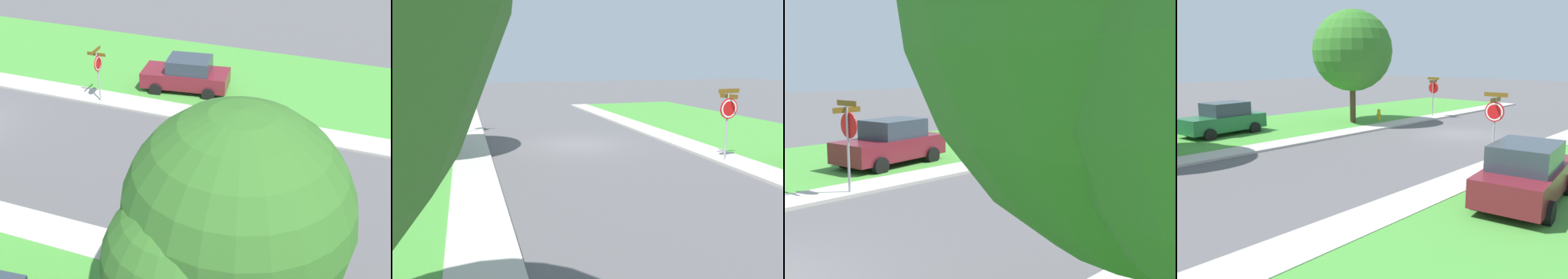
{
  "view_description": "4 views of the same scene",
  "coord_description": "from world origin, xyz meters",
  "views": [
    {
      "loc": [
        15.95,
        17.36,
        11.91
      ],
      "look_at": [
        -0.44,
        11.24,
        1.4
      ],
      "focal_mm": 49.34,
      "sensor_mm": 36.0,
      "label": 1
    },
    {
      "loc": [
        4.86,
        16.8,
        3.7
      ],
      "look_at": [
        1.36,
        5.78,
        1.4
      ],
      "focal_mm": 35.63,
      "sensor_mm": 36.0,
      "label": 2
    },
    {
      "loc": [
        8.53,
        -2.82,
        3.76
      ],
      "look_at": [
        -2.78,
        8.72,
        1.4
      ],
      "focal_mm": 46.84,
      "sensor_mm": 36.0,
      "label": 3
    },
    {
      "loc": [
        -11.37,
        19.17,
        3.99
      ],
      "look_at": [
        -2.42,
        9.57,
        1.4
      ],
      "focal_mm": 37.5,
      "sensor_mm": 36.0,
      "label": 4
    }
  ],
  "objects": [
    {
      "name": "stop_sign_far_corner",
      "position": [
        -4.34,
        4.89,
        1.89
      ],
      "size": [
        0.92,
        0.92,
        2.77
      ],
      "color": "#9E9EA3",
      "rests_on": "ground"
    },
    {
      "name": "tree_sidewalk_mid",
      "position": [
        7.39,
        14.82,
        4.4
      ],
      "size": [
        5.47,
        5.09,
        7.11
      ],
      "color": "#4C3823",
      "rests_on": "ground"
    },
    {
      "name": "lawn_west",
      "position": [
        -9.4,
        12.0,
        0.04
      ],
      "size": [
        8.0,
        56.0,
        0.08
      ],
      "primitive_type": "cube",
      "color": "#479338",
      "rests_on": "ground"
    },
    {
      "name": "sidewalk_east",
      "position": [
        4.7,
        12.0,
        0.05
      ],
      "size": [
        1.4,
        56.0,
        0.1
      ],
      "primitive_type": "cube",
      "color": "#B7B2A8",
      "rests_on": "ground"
    },
    {
      "name": "sidewalk_west",
      "position": [
        -4.7,
        12.0,
        0.05
      ],
      "size": [
        1.4,
        56.0,
        0.1
      ],
      "primitive_type": "cube",
      "color": "#B7B2A8",
      "rests_on": "ground"
    },
    {
      "name": "car_maroon_far_down_street",
      "position": [
        -7.05,
        8.3,
        0.87
      ],
      "size": [
        2.49,
        4.51,
        1.76
      ],
      "color": "maroon",
      "rests_on": "ground"
    }
  ]
}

